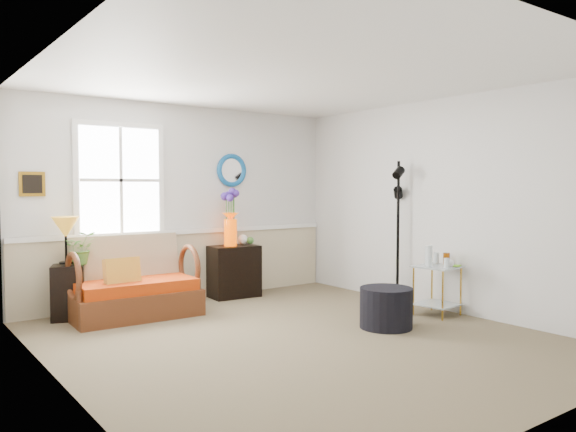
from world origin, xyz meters
TOP-DOWN VIEW (x-y plane):
  - floor at (0.00, 0.00)m, footprint 4.50×5.00m
  - ceiling at (0.00, 0.00)m, footprint 4.50×5.00m
  - walls at (0.00, 0.00)m, footprint 4.51×5.01m
  - wainscot at (0.00, 2.48)m, footprint 4.46×0.02m
  - chair_rail at (0.00, 2.47)m, footprint 4.46×0.04m
  - window at (-0.90, 2.47)m, footprint 1.14×0.06m
  - picture at (-1.92, 2.48)m, footprint 0.28×0.03m
  - mirror at (0.70, 2.48)m, footprint 0.47×0.07m
  - loveseat at (-0.95, 1.91)m, footprint 1.46×0.86m
  - throw_pillow at (-1.12, 1.83)m, footprint 0.41×0.13m
  - lamp_stand at (-1.61, 2.24)m, footprint 0.45×0.45m
  - table_lamp at (-1.63, 2.22)m, footprint 0.42×0.42m
  - potted_plant at (-1.47, 2.21)m, footprint 0.39×0.42m
  - cabinet at (0.60, 2.26)m, footprint 0.69×0.48m
  - flower_vase at (0.54, 2.25)m, footprint 0.27×0.27m
  - side_table at (1.95, -0.14)m, footprint 0.51×0.51m
  - tabletop_items at (1.99, -0.15)m, footprint 0.55×0.55m
  - floor_lamp at (2.10, 0.62)m, footprint 0.32×0.32m
  - ottoman at (1.03, -0.19)m, footprint 0.66×0.66m

SIDE VIEW (x-z plane):
  - floor at x=0.00m, z-range -0.01..0.01m
  - ottoman at x=1.03m, z-range 0.00..0.44m
  - side_table at x=1.95m, z-range 0.00..0.59m
  - lamp_stand at x=-1.61m, z-range 0.00..0.62m
  - cabinet at x=0.60m, z-range 0.00..0.71m
  - wainscot at x=0.00m, z-range 0.00..0.90m
  - loveseat at x=-0.95m, z-range 0.00..0.93m
  - throw_pillow at x=-1.12m, z-range 0.31..0.71m
  - tabletop_items at x=1.99m, z-range 0.59..0.83m
  - potted_plant at x=-1.47m, z-range 0.62..0.92m
  - table_lamp at x=-1.63m, z-range 0.62..1.18m
  - chair_rail at x=0.00m, z-range 0.89..0.95m
  - floor_lamp at x=2.10m, z-range 0.00..1.85m
  - flower_vase at x=0.54m, z-range 0.71..1.47m
  - walls at x=0.00m, z-range 0.00..2.60m
  - picture at x=-1.92m, z-range 1.41..1.69m
  - window at x=-0.90m, z-range 0.88..2.32m
  - mirror at x=0.70m, z-range 1.51..1.99m
  - ceiling at x=0.00m, z-range 2.60..2.60m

